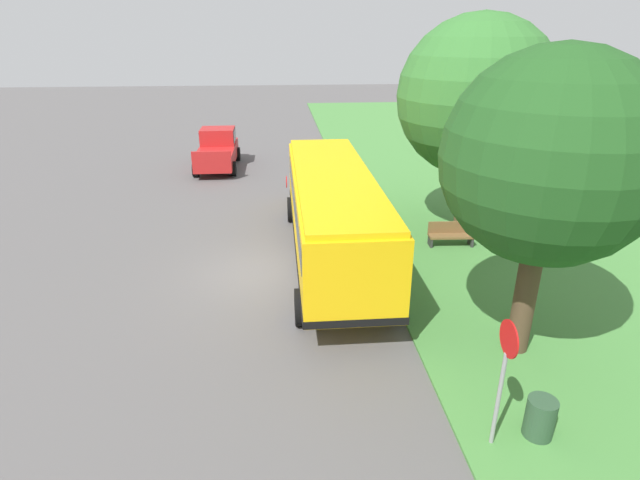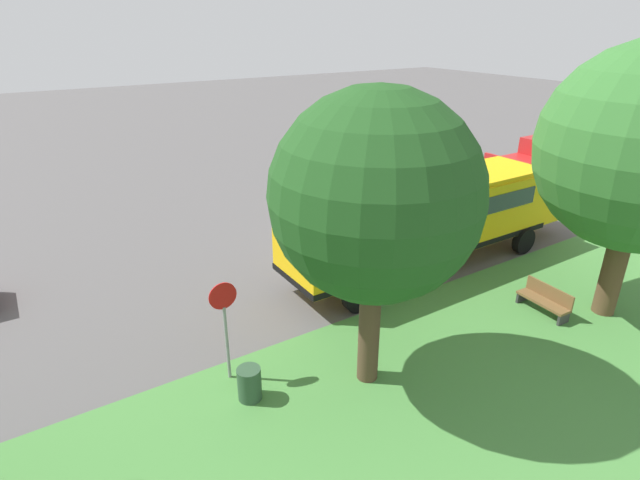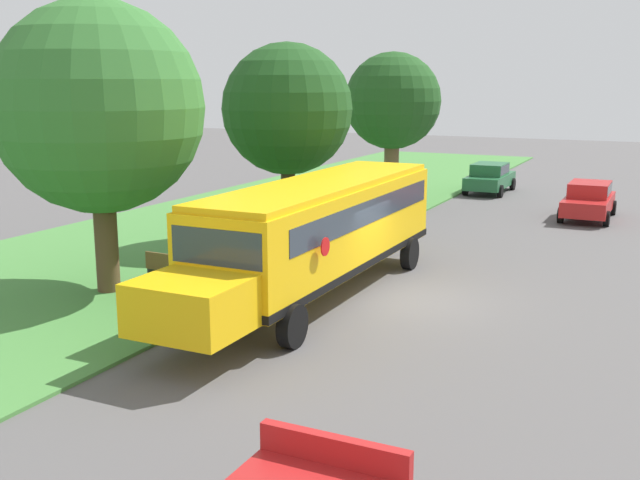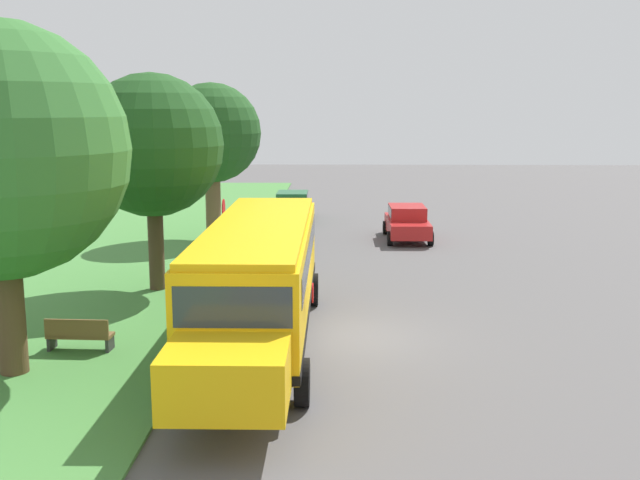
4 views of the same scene
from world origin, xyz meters
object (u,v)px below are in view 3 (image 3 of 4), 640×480
at_px(car_green_middle, 490,176).
at_px(oak_tree_beside_bus, 96,107).
at_px(park_bench, 171,268).
at_px(oak_tree_far_end, 391,101).
at_px(school_bus, 319,227).
at_px(stop_sign, 366,189).
at_px(oak_tree_roadside_mid, 287,108).
at_px(car_red_nearest, 589,198).
at_px(trash_bin, 342,220).

xyz_separation_m(car_green_middle, oak_tree_beside_bus, (-5.18, -23.61, 4.25)).
bearing_deg(car_green_middle, park_bench, -100.42).
distance_m(oak_tree_far_end, park_bench, 16.79).
distance_m(school_bus, oak_tree_beside_bus, 6.76).
bearing_deg(stop_sign, car_green_middle, 82.01).
distance_m(oak_tree_roadside_mid, stop_sign, 4.69).
xyz_separation_m(school_bus, oak_tree_beside_bus, (-5.53, -2.22, 3.20)).
bearing_deg(park_bench, car_green_middle, 79.58).
distance_m(car_red_nearest, trash_bin, 11.06).
xyz_separation_m(car_red_nearest, oak_tree_far_end, (-8.99, -0.22, 3.98)).
bearing_deg(oak_tree_roadside_mid, oak_tree_far_end, 88.93).
relative_size(school_bus, car_red_nearest, 2.82).
distance_m(stop_sign, trash_bin, 1.60).
height_order(car_green_middle, oak_tree_roadside_mid, oak_tree_roadside_mid).
bearing_deg(school_bus, park_bench, -170.58).
bearing_deg(oak_tree_roadside_mid, trash_bin, 74.27).
bearing_deg(park_bench, oak_tree_far_end, 87.60).
xyz_separation_m(school_bus, car_green_middle, (-0.35, 21.39, -1.05)).
xyz_separation_m(car_green_middle, park_bench, (-4.07, -22.12, -0.40)).
height_order(car_green_middle, trash_bin, car_green_middle).
xyz_separation_m(school_bus, park_bench, (-4.42, -0.73, -1.45)).
bearing_deg(oak_tree_roadside_mid, oak_tree_beside_bus, -101.69).
distance_m(oak_tree_roadside_mid, oak_tree_far_end, 9.92).
relative_size(oak_tree_beside_bus, stop_sign, 2.90).
distance_m(oak_tree_roadside_mid, trash_bin, 5.35).
xyz_separation_m(stop_sign, park_bench, (-2.27, -9.29, -1.26)).
relative_size(car_green_middle, oak_tree_far_end, 0.62).
bearing_deg(oak_tree_roadside_mid, stop_sign, 59.57).
xyz_separation_m(oak_tree_far_end, park_bench, (-0.68, -16.19, -4.39)).
relative_size(oak_tree_roadside_mid, trash_bin, 7.93).
bearing_deg(park_bench, trash_bin, 81.86).
distance_m(oak_tree_beside_bus, oak_tree_far_end, 17.77).
xyz_separation_m(car_green_middle, trash_bin, (-2.75, -12.94, -0.43)).
distance_m(car_red_nearest, stop_sign, 10.31).
bearing_deg(park_bench, car_red_nearest, 59.50).
distance_m(school_bus, car_red_nearest, 16.57).
distance_m(oak_tree_beside_bus, park_bench, 5.01).
bearing_deg(oak_tree_far_end, trash_bin, -84.84).
bearing_deg(stop_sign, oak_tree_beside_bus, -107.40).
bearing_deg(trash_bin, car_green_middle, 77.99).
distance_m(school_bus, trash_bin, 9.12).
relative_size(oak_tree_far_end, trash_bin, 7.92).
relative_size(oak_tree_beside_bus, oak_tree_far_end, 1.11).
height_order(oak_tree_beside_bus, oak_tree_roadside_mid, oak_tree_beside_bus).
distance_m(car_green_middle, park_bench, 22.49).
xyz_separation_m(oak_tree_beside_bus, park_bench, (1.11, 1.49, -4.65)).
bearing_deg(trash_bin, oak_tree_roadside_mid, -105.73).
relative_size(school_bus, oak_tree_roadside_mid, 1.74).
relative_size(stop_sign, trash_bin, 3.04).
height_order(stop_sign, park_bench, stop_sign).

